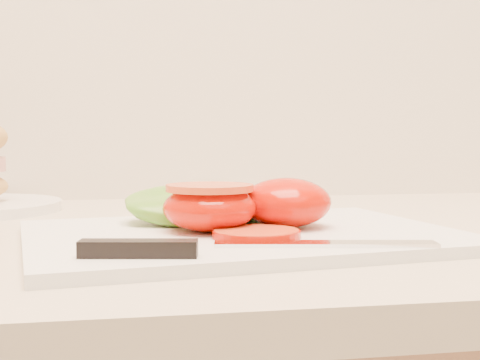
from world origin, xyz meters
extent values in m
cube|color=white|center=(-0.47, 1.58, 0.94)|extent=(0.41, 0.32, 0.01)
ellipsoid|color=#D90900|center=(-0.43, 1.60, 0.96)|extent=(0.08, 0.08, 0.05)
ellipsoid|color=#D90900|center=(-0.50, 1.58, 0.96)|extent=(0.08, 0.08, 0.04)
cylinder|color=red|center=(-0.50, 1.58, 0.98)|extent=(0.08, 0.08, 0.01)
cylinder|color=orange|center=(-0.47, 1.54, 0.94)|extent=(0.07, 0.07, 0.01)
ellipsoid|color=#63A42B|center=(-0.50, 1.66, 0.96)|extent=(0.19, 0.16, 0.03)
ellipsoid|color=#63A42B|center=(-0.46, 1.67, 0.95)|extent=(0.13, 0.13, 0.02)
cube|color=silver|center=(-0.43, 1.49, 0.94)|extent=(0.17, 0.05, 0.00)
cube|color=black|center=(-0.57, 1.47, 0.95)|extent=(0.09, 0.03, 0.01)
camera|label=1|loc=(-0.58, 1.00, 1.03)|focal=50.00mm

